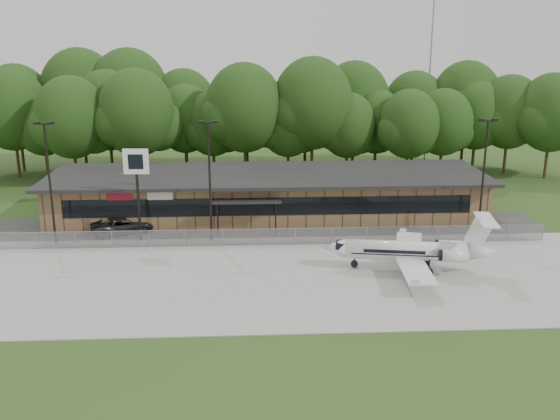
{
  "coord_description": "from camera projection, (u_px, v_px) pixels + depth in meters",
  "views": [
    {
      "loc": [
        -1.81,
        -33.89,
        16.88
      ],
      "look_at": [
        0.58,
        12.0,
        3.93
      ],
      "focal_mm": 40.0,
      "sensor_mm": 36.0,
      "label": 1
    }
  ],
  "objects": [
    {
      "name": "business_jet",
      "position": [
        412.0,
        252.0,
        45.77
      ],
      "size": [
        12.71,
        11.39,
        4.28
      ],
      "rotation": [
        0.0,
        0.0,
        -0.17
      ],
      "color": "silver",
      "rests_on": "ground"
    },
    {
      "name": "terminal",
      "position": [
        267.0,
        194.0,
        59.67
      ],
      "size": [
        41.0,
        11.65,
        4.3
      ],
      "color": "brown",
      "rests_on": "ground"
    },
    {
      "name": "radio_mast",
      "position": [
        430.0,
        70.0,
        81.1
      ],
      "size": [
        0.2,
        0.2,
        25.0
      ],
      "primitive_type": "cylinder",
      "color": "gray",
      "rests_on": "ground"
    },
    {
      "name": "treeline",
      "position": [
        262.0,
        115.0,
        75.59
      ],
      "size": [
        72.0,
        12.0,
        15.0
      ],
      "primitive_type": null,
      "color": "#183210",
      "rests_on": "ground"
    },
    {
      "name": "light_pole_mid",
      "position": [
        210.0,
        172.0,
        51.24
      ],
      "size": [
        1.55,
        0.3,
        10.23
      ],
      "color": "black",
      "rests_on": "ground"
    },
    {
      "name": "ground",
      "position": [
        281.0,
        328.0,
        37.25
      ],
      "size": [
        160.0,
        160.0,
        0.0
      ],
      "primitive_type": "plane",
      "color": "#2D4F1C",
      "rests_on": "ground"
    },
    {
      "name": "fence",
      "position": [
        271.0,
        237.0,
        51.46
      ],
      "size": [
        46.0,
        0.04,
        1.52
      ],
      "color": "gray",
      "rests_on": "ground"
    },
    {
      "name": "light_pole_right",
      "position": [
        484.0,
        169.0,
        52.39
      ],
      "size": [
        1.55,
        0.3,
        10.23
      ],
      "color": "black",
      "rests_on": "ground"
    },
    {
      "name": "suv",
      "position": [
        123.0,
        225.0,
        54.76
      ],
      "size": [
        6.07,
        4.45,
        1.53
      ],
      "primitive_type": "imported",
      "rotation": [
        0.0,
        0.0,
        1.96
      ],
      "color": "#313133",
      "rests_on": "ground"
    },
    {
      "name": "light_pole_left",
      "position": [
        49.0,
        174.0,
        50.59
      ],
      "size": [
        1.55,
        0.3,
        10.23
      ],
      "color": "black",
      "rests_on": "ground"
    },
    {
      "name": "apron",
      "position": [
        275.0,
        277.0,
        44.93
      ],
      "size": [
        64.0,
        18.0,
        0.08
      ],
      "primitive_type": "cube",
      "color": "#9E9B93",
      "rests_on": "ground"
    },
    {
      "name": "parking_lot",
      "position": [
        269.0,
        229.0,
        55.99
      ],
      "size": [
        50.0,
        9.0,
        0.06
      ],
      "primitive_type": "cube",
      "color": "#383835",
      "rests_on": "ground"
    },
    {
      "name": "pole_sign",
      "position": [
        137.0,
        171.0,
        51.2
      ],
      "size": [
        2.08,
        0.32,
        7.92
      ],
      "rotation": [
        0.0,
        0.0,
        -0.04
      ],
      "color": "black",
      "rests_on": "ground"
    }
  ]
}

